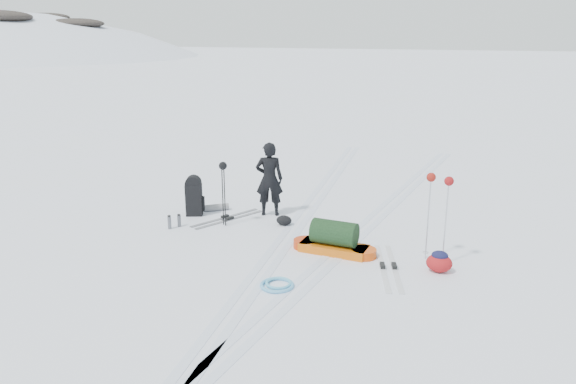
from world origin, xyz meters
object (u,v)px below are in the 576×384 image
at_px(pulk_sled, 334,240).
at_px(ski_poles_black, 223,174).
at_px(expedition_rucksack, 197,197).
at_px(skier, 269,179).

relative_size(pulk_sled, ski_poles_black, 1.19).
height_order(pulk_sled, ski_poles_black, ski_poles_black).
distance_m(expedition_rucksack, ski_poles_black, 1.18).
distance_m(skier, expedition_rucksack, 1.61).
distance_m(skier, ski_poles_black, 1.16).
height_order(expedition_rucksack, ski_poles_black, ski_poles_black).
xyz_separation_m(pulk_sled, ski_poles_black, (-2.48, 0.69, 0.86)).
bearing_deg(ski_poles_black, pulk_sled, -34.54).
relative_size(expedition_rucksack, ski_poles_black, 0.66).
relative_size(pulk_sled, expedition_rucksack, 1.82).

